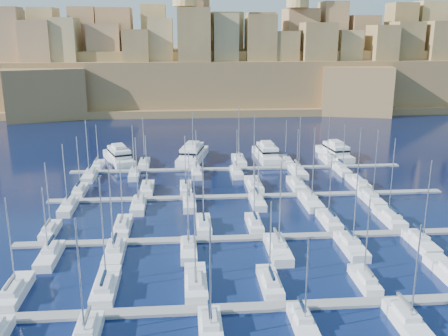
{
  "coord_description": "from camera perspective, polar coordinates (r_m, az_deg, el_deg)",
  "views": [
    {
      "loc": [
        -13.71,
        -89.76,
        34.04
      ],
      "look_at": [
        -5.78,
        6.0,
        7.61
      ],
      "focal_mm": 40.0,
      "sensor_mm": 36.0,
      "label": 1
    }
  ],
  "objects": [
    {
      "name": "sailboat_9",
      "position": [
        62.24,
        9.06,
        -17.2
      ],
      "size": [
        2.45,
        8.17,
        11.95
      ],
      "color": "silver",
      "rests_on": "ground"
    },
    {
      "name": "sailboat_18",
      "position": [
        82.32,
        -19.29,
        -9.41
      ],
      "size": [
        2.74,
        9.13,
        12.22
      ],
      "color": "silver",
      "rests_on": "ground"
    },
    {
      "name": "sailboat_14",
      "position": [
        89.46,
        -2.34,
        -6.49
      ],
      "size": [
        2.59,
        8.64,
        14.26
      ],
      "color": "silver",
      "rests_on": "ground"
    },
    {
      "name": "sailboat_31",
      "position": [
        100.46,
        -9.73,
        -4.2
      ],
      "size": [
        2.72,
        9.07,
        14.91
      ],
      "color": "silver",
      "rests_on": "ground"
    },
    {
      "name": "sailboat_41",
      "position": [
        137.1,
        11.79,
        0.99
      ],
      "size": [
        2.77,
        9.24,
        13.82
      ],
      "color": "silver",
      "rests_on": "ground"
    },
    {
      "name": "sailboat_24",
      "position": [
        112.29,
        -16.14,
        -2.5
      ],
      "size": [
        2.51,
        8.35,
        12.83
      ],
      "color": "silver",
      "rests_on": "ground"
    },
    {
      "name": "sailboat_33",
      "position": [
        101.31,
        3.85,
        -3.85
      ],
      "size": [
        2.59,
        8.64,
        12.91
      ],
      "color": "silver",
      "rests_on": "ground"
    },
    {
      "name": "sailboat_3",
      "position": [
        70.44,
        5.27,
        -12.91
      ],
      "size": [
        2.62,
        8.73,
        12.61
      ],
      "color": "silver",
      "rests_on": "ground"
    },
    {
      "name": "sailboat_28",
      "position": [
        113.4,
        8.31,
        -1.86
      ],
      "size": [
        2.88,
        9.59,
        13.55
      ],
      "color": "silver",
      "rests_on": "ground"
    },
    {
      "name": "sailboat_12",
      "position": [
        92.02,
        -19.23,
        -6.75
      ],
      "size": [
        2.32,
        7.75,
        13.05
      ],
      "color": "silver",
      "rests_on": "ground"
    },
    {
      "name": "sailboat_36",
      "position": [
        132.62,
        -14.19,
        0.34
      ],
      "size": [
        2.27,
        7.55,
        11.44
      ],
      "color": "silver",
      "rests_on": "ground"
    },
    {
      "name": "sailboat_8",
      "position": [
        60.39,
        -1.55,
        -18.09
      ],
      "size": [
        2.74,
        9.12,
        14.16
      ],
      "color": "silver",
      "rests_on": "ground"
    },
    {
      "name": "sailboat_23",
      "position": [
        88.34,
        21.57,
        -7.9
      ],
      "size": [
        2.73,
        9.1,
        15.06
      ],
      "color": "silver",
      "rests_on": "ground"
    },
    {
      "name": "sailboat_30",
      "position": [
        102.79,
        -17.38,
        -4.26
      ],
      "size": [
        2.61,
        8.71,
        13.78
      ],
      "color": "silver",
      "rests_on": "ground"
    },
    {
      "name": "sailboat_39",
      "position": [
        132.87,
        1.72,
        0.87
      ],
      "size": [
        3.11,
        10.35,
        15.71
      ],
      "color": "silver",
      "rests_on": "ground"
    },
    {
      "name": "ground",
      "position": [
        96.97,
        3.71,
        -5.2
      ],
      "size": [
        600.0,
        600.0,
        0.0
      ],
      "primitive_type": "plane",
      "color": "black",
      "rests_on": "ground"
    },
    {
      "name": "pontoon_near",
      "position": [
        66.65,
        8.1,
        -15.3
      ],
      "size": [
        84.0,
        2.0,
        0.4
      ],
      "primitive_type": "cube",
      "color": "slate",
      "rests_on": "ground"
    },
    {
      "name": "sailboat_25",
      "position": [
        110.62,
        -8.77,
        -2.33
      ],
      "size": [
        2.71,
        9.03,
        12.76
      ],
      "color": "silver",
      "rests_on": "ground"
    },
    {
      "name": "sailboat_21",
      "position": [
        80.39,
        6.17,
        -9.16
      ],
      "size": [
        3.09,
        10.31,
        15.58
      ],
      "color": "silver",
      "rests_on": "ground"
    },
    {
      "name": "pontoon_mid_near",
      "position": [
        85.9,
        4.88,
        -7.88
      ],
      "size": [
        84.0,
        2.0,
        0.4
      ],
      "primitive_type": "cube",
      "color": "slate",
      "rests_on": "ground"
    },
    {
      "name": "sailboat_4",
      "position": [
        73.43,
        15.81,
        -12.24
      ],
      "size": [
        2.38,
        7.92,
        12.77
      ],
      "color": "silver",
      "rests_on": "ground"
    },
    {
      "name": "sailboat_17",
      "position": [
        97.53,
        18.41,
        -5.39
      ],
      "size": [
        2.96,
        9.87,
        15.92
      ],
      "color": "silver",
      "rests_on": "ground"
    },
    {
      "name": "sailboat_40",
      "position": [
        134.03,
        7.06,
        0.87
      ],
      "size": [
        2.59,
        8.64,
        11.7
      ],
      "color": "silver",
      "rests_on": "ground"
    },
    {
      "name": "fortified_city",
      "position": [
        246.15,
        -1.6,
        10.88
      ],
      "size": [
        460.0,
        108.95,
        59.52
      ],
      "color": "brown",
      "rests_on": "ground"
    },
    {
      "name": "sailboat_22",
      "position": [
        83.55,
        14.32,
        -8.61
      ],
      "size": [
        2.98,
        9.93,
        14.89
      ],
      "color": "silver",
      "rests_on": "ground"
    },
    {
      "name": "sailboat_26",
      "position": [
        110.04,
        -4.39,
        -2.29
      ],
      "size": [
        2.54,
        8.46,
        12.58
      ],
      "color": "silver",
      "rests_on": "ground"
    },
    {
      "name": "sailboat_44",
      "position": [
        121.49,
        -3.17,
        -0.56
      ],
      "size": [
        2.44,
        8.14,
        11.62
      ],
      "color": "silver",
      "rests_on": "ground"
    },
    {
      "name": "motor_yacht_d",
      "position": [
        141.42,
        12.57,
        1.8
      ],
      "size": [
        6.58,
        16.94,
        5.25
      ],
      "color": "silver",
      "rests_on": "ground"
    },
    {
      "name": "sailboat_1",
      "position": [
        70.94,
        -13.36,
        -13.05
      ],
      "size": [
        3.03,
        10.11,
        16.21
      ],
      "color": "silver",
      "rests_on": "ground"
    },
    {
      "name": "sailboat_0",
      "position": [
        73.4,
        -22.81,
        -12.9
      ],
      "size": [
        2.81,
        9.37,
        13.97
      ],
      "color": "silver",
      "rests_on": "ground"
    },
    {
      "name": "motor_yacht_c",
      "position": [
        137.19,
        4.9,
        1.7
      ],
      "size": [
        5.79,
        17.14,
        5.25
      ],
      "color": "silver",
      "rests_on": "ground"
    },
    {
      "name": "sailboat_38",
      "position": [
        131.59,
        -3.54,
        0.69
      ],
      "size": [
        2.78,
        9.28,
        14.13
      ],
      "color": "silver",
      "rests_on": "ground"
    },
    {
      "name": "sailboat_43",
      "position": [
        122.06,
        -10.19,
        -0.71
      ],
      "size": [
        2.43,
        8.1,
        13.08
      ],
      "color": "silver",
      "rests_on": "ground"
    },
    {
      "name": "sailboat_47",
      "position": [
        127.38,
        13.31,
        -0.2
      ],
      "size": [
        2.58,
        8.6,
        12.6
      ],
      "color": "silver",
      "rests_on": "ground"
    },
    {
      "name": "sailboat_13",
      "position": [
        90.37,
        -11.49,
        -6.57
      ],
      "size": [
        2.78,
        9.27,
        12.77
      ],
      "color": "silver",
      "rests_on": "ground"
    },
    {
      "name": "sailboat_46",
      "position": [
        123.65,
        8.43,
        -0.4
      ],
      "size": [
        3.05,
        10.17,
        14.68
      ],
      "color": "silver",
      "rests_on": "ground"
    },
    {
      "name": "sailboat_35",
      "position": [
        106.93,
        16.51,
        -3.41
      ],
      "size": [
        2.83,
        9.45,
        15.63
      ],
      "color": "silver",
      "rests_on": "ground"
    },
    {
      "name": "sailboat_29",
      "position": [
        117.5,
        15.09,
        -1.63
      ],
      "size": [
        2.95,
        9.84,
        13.8
      ],
      "color": "silver",
      "rests_on": "ground"
    },
    {
      "name": "sailboat_15",
      "position": [
        90.09,
        3.48,
        -6.36
      ],
      "size": [
        2.48,
        8.27,
        11.63
      ],
      "color": "silver",
      "rests_on": "ground"
    },
    {
      "name": "sailboat_45",
      "position": [
        121.89,
        1.44,
        -0.49
      ],
      "size": [
        2.59,
        8.64,
        11.74
      ],
      "color": "silver",
      "rests_on": "ground"
    },
    {
      "name": "pontoon_mid_far",
      "position": [
        106.23,
        2.93,
        -3.22
      ],
      "size": [
        84.0,
        2.0,
        0.4
      ],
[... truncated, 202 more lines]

